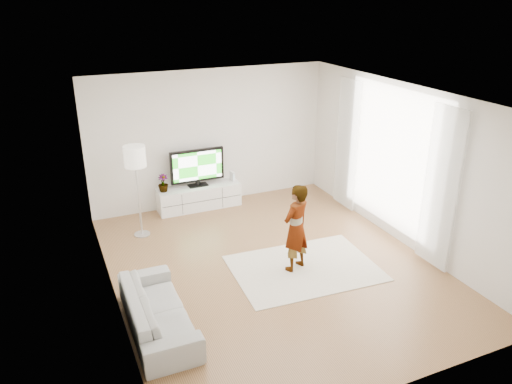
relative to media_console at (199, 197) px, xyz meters
name	(u,v)px	position (x,y,z in m)	size (l,w,h in m)	color
floor	(272,266)	(0.37, -2.76, -0.24)	(6.00, 6.00, 0.00)	#A27349
ceiling	(275,97)	(0.37, -2.76, 2.56)	(6.00, 6.00, 0.00)	white
wall_left	(107,215)	(-2.13, -2.76, 1.16)	(0.02, 6.00, 2.80)	silver
wall_right	(404,166)	(2.87, -2.76, 1.16)	(0.02, 6.00, 2.80)	silver
wall_back	(210,138)	(0.37, 0.24, 1.16)	(5.00, 0.02, 2.80)	silver
wall_front	(400,286)	(0.37, -5.76, 1.16)	(5.00, 0.02, 2.80)	silver
window	(392,158)	(2.85, -2.46, 1.21)	(0.01, 2.60, 2.50)	white
curtain_near	(441,189)	(2.77, -3.76, 1.11)	(0.04, 0.70, 2.60)	white
curtain_far	(347,145)	(2.77, -1.16, 1.11)	(0.04, 0.70, 2.60)	white
media_console	(199,197)	(0.00, 0.00, 0.00)	(1.71, 0.49, 0.48)	white
television	(197,166)	(0.00, 0.03, 0.66)	(1.12, 0.22, 0.78)	black
game_console	(232,176)	(0.75, 0.00, 0.34)	(0.07, 0.15, 0.20)	white
potted_plant	(163,183)	(-0.73, 0.00, 0.42)	(0.20, 0.20, 0.36)	#3F7238
rug	(304,268)	(0.82, -3.03, -0.23)	(2.31, 1.66, 0.01)	beige
player	(296,228)	(0.67, -2.97, 0.50)	(0.53, 0.35, 1.45)	#334772
sofa	(158,310)	(-1.72, -3.59, 0.04)	(1.90, 0.74, 0.55)	#A9A9A4
floor_lamp	(135,161)	(-1.36, -0.76, 1.21)	(0.38, 0.38, 1.71)	silver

